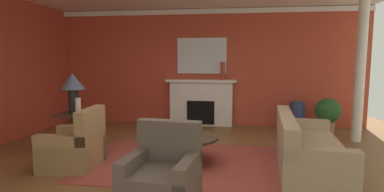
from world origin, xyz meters
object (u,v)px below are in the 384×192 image
sofa (306,152)px  side_table (75,129)px  table_lamp (73,85)px  vase_on_side_table (78,106)px  armchair_facing_fireplace (162,179)px  potted_plant (328,113)px  fireplace (201,104)px  vase_tall_corner (297,116)px  coffee_table (188,143)px  armchair_near_window (75,148)px  vase_mantel_right (223,71)px  mantel_mirror (202,56)px

sofa → side_table: 4.10m
side_table → table_lamp: table_lamp is taller
sofa → vase_on_side_table: bearing=173.8°
sofa → side_table: (-4.06, 0.54, 0.10)m
armchair_facing_fireplace → potted_plant: bearing=52.5°
fireplace → vase_tall_corner: bearing=-7.3°
vase_on_side_table → vase_tall_corner: vase_on_side_table is taller
armchair_facing_fireplace → fireplace: bearing=90.2°
fireplace → coffee_table: size_ratio=1.80×
fireplace → vase_tall_corner: (2.34, -0.30, -0.21)m
armchair_near_window → vase_on_side_table: size_ratio=3.10×
fireplace → vase_tall_corner: 2.37m
vase_tall_corner → vase_mantel_right: vase_mantel_right is taller
sofa → side_table: sofa is taller
table_lamp → coffee_table: bearing=-11.3°
table_lamp → vase_mantel_right: vase_mantel_right is taller
sofa → side_table: bearing=172.4°
armchair_near_window → vase_on_side_table: vase_on_side_table is taller
armchair_near_window → potted_plant: 5.36m
mantel_mirror → sofa: bearing=-58.5°
armchair_near_window → table_lamp: 1.37m
side_table → table_lamp: size_ratio=0.93×
armchair_near_window → vase_mantel_right: bearing=56.9°
mantel_mirror → vase_tall_corner: (2.34, -0.42, -1.44)m
coffee_table → sofa: bearing=-3.1°
side_table → vase_tall_corner: same height
armchair_facing_fireplace → vase_tall_corner: size_ratio=1.36×
fireplace → vase_tall_corner: fireplace is taller
table_lamp → armchair_near_window: bearing=-61.5°
side_table → potted_plant: bearing=20.5°
sofa → vase_on_side_table: vase_on_side_table is taller
fireplace → coffee_table: bearing=-88.2°
fireplace → armchair_facing_fireplace: bearing=-89.8°
side_table → armchair_near_window: bearing=-61.5°
vase_tall_corner → side_table: bearing=-153.7°
table_lamp → vase_mantel_right: 3.63m
mantel_mirror → coffee_table: mantel_mirror is taller
sofa → vase_tall_corner: 2.77m
coffee_table → mantel_mirror: bearing=91.8°
table_lamp → potted_plant: size_ratio=0.90×
armchair_near_window → potted_plant: bearing=31.4°
mantel_mirror → vase_mantel_right: size_ratio=2.83×
fireplace → side_table: (-2.12, -2.50, -0.16)m
armchair_facing_fireplace → vase_on_side_table: size_ratio=3.10×
fireplace → coffee_table: fireplace is taller
armchair_facing_fireplace → vase_tall_corner: (2.32, 4.12, 0.04)m
armchair_near_window → side_table: armchair_near_window is taller
armchair_near_window → armchair_facing_fireplace: same height
sofa → coffee_table: bearing=176.9°
table_lamp → potted_plant: bearing=20.5°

